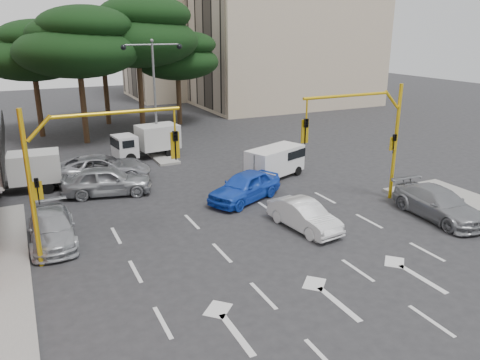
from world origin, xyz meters
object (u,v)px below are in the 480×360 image
object	(u,v)px
car_blue_compact	(245,186)
van_white	(275,162)
box_truck_b	(147,142)
signal_mast_right	(369,129)
street_lamp_center	(154,77)
car_silver_wagon	(52,228)
signal_mast_left	(80,162)
box_truck_a	(19,173)
car_white_hatch	(304,215)
car_silver_cross_b	(107,181)
car_silver_parked	(438,204)
car_silver_cross_a	(102,169)

from	to	relation	value
car_blue_compact	van_white	world-z (taller)	van_white
box_truck_b	signal_mast_right	bearing A→B (deg)	-157.67
street_lamp_center	car_silver_wagon	xyz separation A→B (m)	(-8.00, -12.02, -4.78)
signal_mast_left	box_truck_a	world-z (taller)	signal_mast_left
car_blue_compact	signal_mast_right	bearing A→B (deg)	35.03
signal_mast_left	car_white_hatch	bearing A→B (deg)	-8.71
car_silver_cross_b	van_white	bearing A→B (deg)	-83.82
signal_mast_left	signal_mast_right	bearing A→B (deg)	0.00
car_silver_wagon	car_silver_parked	world-z (taller)	car_silver_parked
car_silver_parked	van_white	world-z (taller)	van_white
car_silver_cross_a	box_truck_a	bearing A→B (deg)	101.05
signal_mast_left	box_truck_b	size ratio (longest dim) A/B	1.33
car_silver_parked	box_truck_a	size ratio (longest dim) A/B	1.11
car_silver_cross_a	car_silver_parked	distance (m)	18.30
car_white_hatch	car_silver_parked	size ratio (longest dim) A/B	0.79
car_silver_parked	box_truck_a	world-z (taller)	box_truck_a
signal_mast_right	car_silver_parked	distance (m)	4.79
car_silver_parked	van_white	distance (m)	9.67
box_truck_b	car_blue_compact	bearing A→B (deg)	-174.54
street_lamp_center	car_silver_cross_b	size ratio (longest dim) A/B	1.65
street_lamp_center	car_silver_cross_a	distance (m)	7.95
car_blue_compact	box_truck_a	xyz separation A→B (m)	(-10.50, 6.48, 0.32)
signal_mast_right	car_silver_wagon	distance (m)	15.28
car_silver_cross_a	signal_mast_right	bearing A→B (deg)	-118.86
signal_mast_right	car_silver_cross_b	size ratio (longest dim) A/B	1.28
car_silver_cross_a	car_silver_cross_b	bearing A→B (deg)	-173.33
box_truck_b	signal_mast_left	bearing A→B (deg)	149.02
car_silver_cross_a	box_truck_a	xyz separation A→B (m)	(-4.39, -0.01, 0.31)
van_white	box_truck_b	distance (m)	9.60
car_blue_compact	car_white_hatch	bearing A→B (deg)	-15.24
signal_mast_right	car_white_hatch	distance (m)	5.74
van_white	box_truck_b	world-z (taller)	box_truck_b
box_truck_a	car_silver_parked	bearing A→B (deg)	-120.91
signal_mast_left	box_truck_a	xyz separation A→B (m)	(-2.20, 9.50, -2.80)
street_lamp_center	car_silver_cross_b	world-z (taller)	street_lamp_center
car_silver_parked	signal_mast_right	bearing A→B (deg)	125.04
car_blue_compact	van_white	bearing A→B (deg)	104.34
car_silver_cross_b	car_silver_cross_a	bearing A→B (deg)	8.82
signal_mast_left	car_blue_compact	bearing A→B (deg)	20.03
box_truck_a	car_silver_wagon	bearing A→B (deg)	-167.99
signal_mast_right	street_lamp_center	xyz separation A→B (m)	(-6.80, 14.01, 1.54)
signal_mast_right	van_white	bearing A→B (deg)	108.18
signal_mast_left	car_blue_compact	world-z (taller)	signal_mast_left
car_silver_cross_b	van_white	xyz separation A→B (m)	(9.68, -1.17, 0.13)
car_white_hatch	car_silver_cross_b	distance (m)	10.98
signal_mast_right	car_white_hatch	world-z (taller)	signal_mast_right
car_blue_compact	box_truck_b	distance (m)	10.75
signal_mast_left	car_silver_parked	bearing A→B (deg)	-11.13
signal_mast_left	van_white	bearing A→B (deg)	26.52
car_silver_wagon	box_truck_a	xyz separation A→B (m)	(-1.00, 7.51, 0.43)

